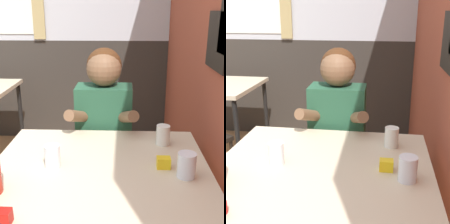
# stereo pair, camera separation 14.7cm
# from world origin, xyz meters

# --- Properties ---
(brick_wall_right) EXTENTS (0.08, 4.54, 2.70)m
(brick_wall_right) POSITION_xyz_m (1.33, 1.27, 1.35)
(brick_wall_right) COLOR brown
(brick_wall_right) RESTS_ON ground_plane
(back_wall) EXTENTS (5.61, 0.09, 2.70)m
(back_wall) POSITION_xyz_m (-0.01, 2.57, 1.36)
(back_wall) COLOR silver
(back_wall) RESTS_ON ground_plane
(main_table) EXTENTS (0.98, 0.95, 0.75)m
(main_table) POSITION_xyz_m (0.74, 0.40, 0.69)
(main_table) COLOR beige
(main_table) RESTS_ON ground_plane
(person_seated) EXTENTS (0.42, 0.41, 1.21)m
(person_seated) POSITION_xyz_m (0.72, 1.02, 0.64)
(person_seated) COLOR #235138
(person_seated) RESTS_ON ground_plane
(glass_near_pitcher) EXTENTS (0.08, 0.08, 0.11)m
(glass_near_pitcher) POSITION_xyz_m (1.11, 0.37, 0.80)
(glass_near_pitcher) COLOR silver
(glass_near_pitcher) RESTS_ON main_table
(glass_center) EXTENTS (0.07, 0.07, 0.10)m
(glass_center) POSITION_xyz_m (1.05, 0.70, 0.80)
(glass_center) COLOR silver
(glass_center) RESTS_ON main_table
(glass_by_brick) EXTENTS (0.07, 0.07, 0.10)m
(glass_by_brick) POSITION_xyz_m (0.53, 0.43, 0.80)
(glass_by_brick) COLOR silver
(glass_by_brick) RESTS_ON main_table
(condiment_ketchup) EXTENTS (0.06, 0.04, 0.05)m
(condiment_ketchup) POSITION_xyz_m (0.45, 0.04, 0.78)
(condiment_ketchup) COLOR #B7140F
(condiment_ketchup) RESTS_ON main_table
(condiment_mustard) EXTENTS (0.06, 0.04, 0.05)m
(condiment_mustard) POSITION_xyz_m (1.02, 0.44, 0.78)
(condiment_mustard) COLOR yellow
(condiment_mustard) RESTS_ON main_table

